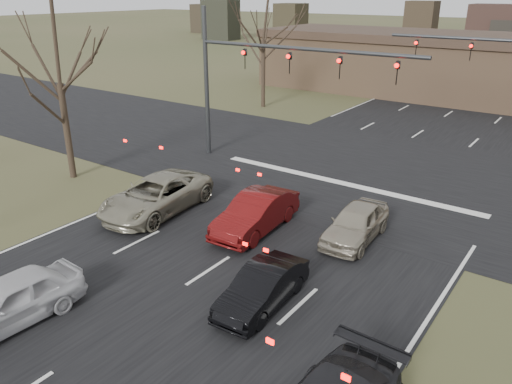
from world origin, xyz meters
TOP-DOWN VIEW (x-y plane):
  - ground at (0.00, 0.00)m, footprint 360.00×360.00m
  - road_cross at (0.00, 15.00)m, footprint 200.00×14.00m
  - building at (2.00, 38.00)m, footprint 42.40×10.40m
  - mast_arm_near at (-5.23, 13.00)m, footprint 12.12×0.24m
  - tree_left_near at (-11.50, 6.00)m, footprint 5.10×5.10m
  - tree_left_far at (-13.00, 25.00)m, footprint 5.70×5.70m
  - car_silver_suv at (-4.93, 5.43)m, footprint 2.93×5.57m
  - car_white_sedan at (-2.70, -2.34)m, footprint 1.89×4.24m
  - car_black_hatch at (2.57, 2.45)m, footprint 1.49×3.74m
  - car_red_ahead at (-0.50, 6.43)m, footprint 1.82×4.52m
  - car_silver_ahead at (3.00, 7.95)m, footprint 1.81×4.03m

SIDE VIEW (x-z plane):
  - ground at x=0.00m, z-range 0.00..0.00m
  - road_cross at x=0.00m, z-range 0.00..0.03m
  - car_black_hatch at x=2.57m, z-range 0.00..1.21m
  - car_silver_ahead at x=3.00m, z-range 0.00..1.34m
  - car_white_sedan at x=-2.70m, z-range 0.00..1.42m
  - car_red_ahead at x=-0.50m, z-range 0.00..1.46m
  - car_silver_suv at x=-4.93m, z-range 0.00..1.50m
  - building at x=2.00m, z-range 0.02..5.32m
  - mast_arm_near at x=-5.23m, z-range 1.07..9.07m
  - tree_left_near at x=-11.50m, z-range 2.32..10.82m
  - tree_left_far at x=-13.00m, z-range 2.59..12.09m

